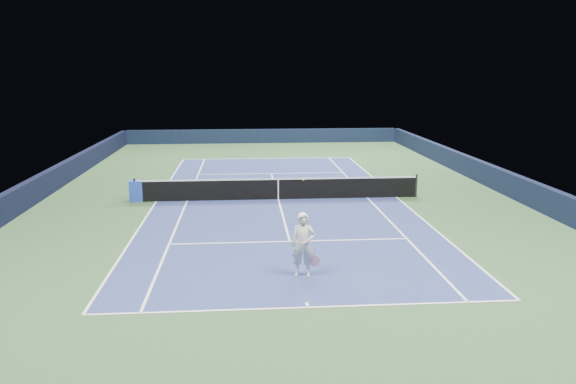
{
  "coord_description": "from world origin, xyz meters",
  "views": [
    {
      "loc": [
        -1.52,
        -24.85,
        5.84
      ],
      "look_at": [
        0.21,
        -3.0,
        1.0
      ],
      "focal_mm": 35.0,
      "sensor_mm": 36.0,
      "label": 1
    }
  ],
  "objects": [
    {
      "name": "ground",
      "position": [
        0.0,
        0.0,
        0.0
      ],
      "size": [
        40.0,
        40.0,
        0.0
      ],
      "primitive_type": "plane",
      "color": "#2B4B29",
      "rests_on": "ground"
    },
    {
      "name": "wall_far",
      "position": [
        0.0,
        19.82,
        0.55
      ],
      "size": [
        22.0,
        0.35,
        1.1
      ],
      "primitive_type": "cube",
      "color": "black",
      "rests_on": "ground"
    },
    {
      "name": "wall_right",
      "position": [
        10.82,
        0.0,
        0.55
      ],
      "size": [
        0.35,
        40.0,
        1.1
      ],
      "primitive_type": "cube",
      "color": "#111833",
      "rests_on": "ground"
    },
    {
      "name": "wall_left",
      "position": [
        -10.82,
        0.0,
        0.55
      ],
      "size": [
        0.35,
        40.0,
        1.1
      ],
      "primitive_type": "cube",
      "color": "black",
      "rests_on": "ground"
    },
    {
      "name": "court_surface",
      "position": [
        0.0,
        0.0,
        0.0
      ],
      "size": [
        10.97,
        23.77,
        0.01
      ],
      "primitive_type": "cube",
      "color": "navy",
      "rests_on": "ground"
    },
    {
      "name": "baseline_far",
      "position": [
        0.0,
        11.88,
        0.01
      ],
      "size": [
        10.97,
        0.08,
        0.0
      ],
      "primitive_type": "cube",
      "color": "white",
      "rests_on": "ground"
    },
    {
      "name": "baseline_near",
      "position": [
        0.0,
        -11.88,
        0.01
      ],
      "size": [
        10.97,
        0.08,
        0.0
      ],
      "primitive_type": "cube",
      "color": "white",
      "rests_on": "ground"
    },
    {
      "name": "sideline_doubles_right",
      "position": [
        5.49,
        0.0,
        0.01
      ],
      "size": [
        0.08,
        23.77,
        0.0
      ],
      "primitive_type": "cube",
      "color": "white",
      "rests_on": "ground"
    },
    {
      "name": "sideline_doubles_left",
      "position": [
        -5.49,
        0.0,
        0.01
      ],
      "size": [
        0.08,
        23.77,
        0.0
      ],
      "primitive_type": "cube",
      "color": "white",
      "rests_on": "ground"
    },
    {
      "name": "sideline_singles_right",
      "position": [
        4.12,
        0.0,
        0.01
      ],
      "size": [
        0.08,
        23.77,
        0.0
      ],
      "primitive_type": "cube",
      "color": "white",
      "rests_on": "ground"
    },
    {
      "name": "sideline_singles_left",
      "position": [
        -4.12,
        0.0,
        0.01
      ],
      "size": [
        0.08,
        23.77,
        0.0
      ],
      "primitive_type": "cube",
      "color": "white",
      "rests_on": "ground"
    },
    {
      "name": "service_line_far",
      "position": [
        0.0,
        6.4,
        0.01
      ],
      "size": [
        8.23,
        0.08,
        0.0
      ],
      "primitive_type": "cube",
      "color": "white",
      "rests_on": "ground"
    },
    {
      "name": "service_line_near",
      "position": [
        0.0,
        -6.4,
        0.01
      ],
      "size": [
        8.23,
        0.08,
        0.0
      ],
      "primitive_type": "cube",
      "color": "white",
      "rests_on": "ground"
    },
    {
      "name": "center_service_line",
      "position": [
        0.0,
        0.0,
        0.01
      ],
      "size": [
        0.08,
        12.8,
        0.0
      ],
      "primitive_type": "cube",
      "color": "white",
      "rests_on": "ground"
    },
    {
      "name": "center_mark_far",
      "position": [
        0.0,
        11.73,
        0.01
      ],
      "size": [
        0.08,
        0.3,
        0.0
      ],
      "primitive_type": "cube",
      "color": "white",
      "rests_on": "ground"
    },
    {
      "name": "center_mark_near",
      "position": [
        0.0,
        -11.73,
        0.01
      ],
      "size": [
        0.08,
        0.3,
        0.0
      ],
      "primitive_type": "cube",
      "color": "white",
      "rests_on": "ground"
    },
    {
      "name": "tennis_net",
      "position": [
        0.0,
        0.0,
        0.5
      ],
      "size": [
        12.9,
        0.1,
        1.07
      ],
      "color": "black",
      "rests_on": "ground"
    },
    {
      "name": "sponsor_cube",
      "position": [
        -6.4,
        0.2,
        0.47
      ],
      "size": [
        0.65,
        0.6,
        0.94
      ],
      "color": "#1F41BC",
      "rests_on": "ground"
    },
    {
      "name": "tennis_player",
      "position": [
        0.11,
        -9.69,
        0.93
      ],
      "size": [
        0.86,
        1.31,
        2.66
      ],
      "color": "silver",
      "rests_on": "ground"
    }
  ]
}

